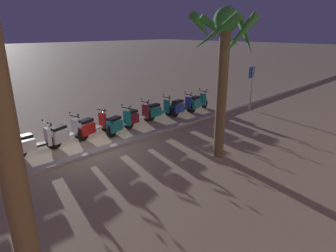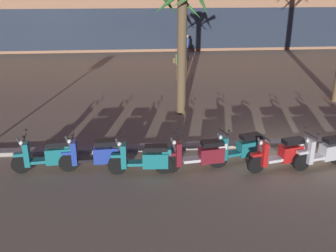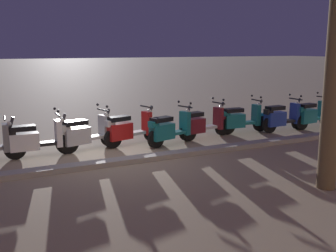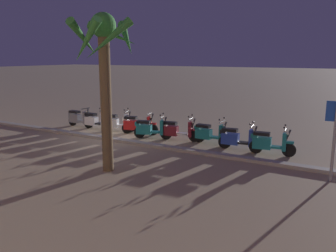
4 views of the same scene
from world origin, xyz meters
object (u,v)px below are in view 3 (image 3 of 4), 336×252
(scooter_blue_mid_front, at_px, (281,118))
(scooter_silver_second_in_line, at_px, (85,134))
(scooter_maroon_far_back, at_px, (201,124))
(scooter_teal_tail_end, at_px, (170,129))
(scooter_teal_last_in_row, at_px, (241,119))
(scooter_red_gap_after_mid, at_px, (128,129))
(scooter_teal_mid_centre, at_px, (312,115))
(scooter_white_lead_nearest, at_px, (35,139))

(scooter_blue_mid_front, xyz_separation_m, scooter_silver_second_in_line, (6.28, -0.35, -0.00))
(scooter_maroon_far_back, bearing_deg, scooter_teal_tail_end, 15.03)
(scooter_teal_tail_end, distance_m, scooter_silver_second_in_line, 2.28)
(scooter_teal_last_in_row, bearing_deg, scooter_maroon_far_back, 4.39)
(scooter_teal_last_in_row, bearing_deg, scooter_blue_mid_front, 164.87)
(scooter_teal_tail_end, bearing_deg, scooter_red_gap_after_mid, -24.32)
(scooter_teal_mid_centre, distance_m, scooter_teal_last_in_row, 2.63)
(scooter_teal_tail_end, relative_size, scooter_white_lead_nearest, 1.00)
(scooter_teal_last_in_row, relative_size, scooter_white_lead_nearest, 1.01)
(scooter_red_gap_after_mid, bearing_deg, scooter_teal_mid_centre, 176.15)
(scooter_red_gap_after_mid, bearing_deg, scooter_teal_tail_end, 155.68)
(scooter_teal_last_in_row, height_order, scooter_white_lead_nearest, same)
(scooter_white_lead_nearest, bearing_deg, scooter_teal_last_in_row, -179.00)
(scooter_teal_tail_end, relative_size, scooter_red_gap_after_mid, 0.96)
(scooter_silver_second_in_line, bearing_deg, scooter_red_gap_after_mid, -178.48)
(scooter_teal_mid_centre, relative_size, scooter_red_gap_after_mid, 0.96)
(scooter_teal_last_in_row, xyz_separation_m, scooter_white_lead_nearest, (6.22, 0.11, 0.00))
(scooter_teal_mid_centre, bearing_deg, scooter_maroon_far_back, -3.97)
(scooter_maroon_far_back, xyz_separation_m, scooter_teal_tail_end, (1.21, 0.32, 0.00))
(scooter_teal_last_in_row, height_order, scooter_teal_tail_end, same)
(scooter_teal_last_in_row, relative_size, scooter_maroon_far_back, 0.94)
(scooter_maroon_far_back, bearing_deg, scooter_teal_last_in_row, -175.61)
(scooter_red_gap_after_mid, height_order, scooter_silver_second_in_line, scooter_silver_second_in_line)
(scooter_blue_mid_front, relative_size, scooter_red_gap_after_mid, 0.98)
(scooter_teal_mid_centre, bearing_deg, scooter_white_lead_nearest, -1.89)
(scooter_maroon_far_back, relative_size, scooter_teal_tail_end, 1.07)
(scooter_blue_mid_front, xyz_separation_m, scooter_red_gap_after_mid, (5.07, -0.38, -0.00))
(scooter_teal_mid_centre, height_order, scooter_blue_mid_front, same)
(scooter_teal_mid_centre, xyz_separation_m, scooter_teal_last_in_row, (2.60, -0.40, -0.01))
(scooter_teal_mid_centre, height_order, scooter_teal_last_in_row, same)
(scooter_silver_second_in_line, bearing_deg, scooter_teal_mid_centre, 177.01)
(scooter_teal_last_in_row, bearing_deg, scooter_teal_tail_end, 9.21)
(scooter_teal_last_in_row, distance_m, scooter_red_gap_after_mid, 3.75)
(scooter_red_gap_after_mid, relative_size, scooter_white_lead_nearest, 1.04)
(scooter_teal_tail_end, xyz_separation_m, scooter_red_gap_after_mid, (1.03, -0.47, 0.01))
(scooter_teal_last_in_row, bearing_deg, scooter_teal_mid_centre, 171.24)
(scooter_maroon_far_back, height_order, scooter_red_gap_after_mid, scooter_maroon_far_back)
(scooter_blue_mid_front, height_order, scooter_maroon_far_back, same)
(scooter_red_gap_after_mid, xyz_separation_m, scooter_white_lead_nearest, (2.47, 0.14, -0.01))
(scooter_teal_mid_centre, xyz_separation_m, scooter_teal_tail_end, (5.31, 0.04, -0.01))
(scooter_teal_tail_end, distance_m, scooter_red_gap_after_mid, 1.13)
(scooter_maroon_far_back, bearing_deg, scooter_white_lead_nearest, -0.08)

